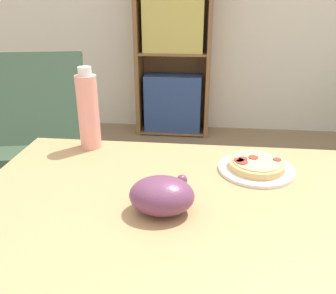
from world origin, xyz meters
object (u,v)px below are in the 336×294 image
at_px(bookshelf, 173,60).
at_px(drink_bottle, 88,111).
at_px(grape_bunch, 162,195).
at_px(pizza_on_plate, 256,166).
at_px(lounge_chair_near, 38,155).

bearing_deg(bookshelf, drink_bottle, -92.20).
bearing_deg(grape_bunch, drink_bottle, 128.50).
bearing_deg(pizza_on_plate, lounge_chair_near, 140.65).
relative_size(pizza_on_plate, grape_bunch, 1.43).
height_order(pizza_on_plate, bookshelf, bookshelf).
bearing_deg(bookshelf, lounge_chair_near, -120.21).
xyz_separation_m(grape_bunch, lounge_chair_near, (-0.95, 1.23, -0.50)).
relative_size(lounge_chair_near, bookshelf, 0.59).
distance_m(pizza_on_plate, grape_bunch, 0.35).
distance_m(lounge_chair_near, bookshelf, 1.52).
bearing_deg(drink_bottle, pizza_on_plate, -12.81).
height_order(drink_bottle, bookshelf, bookshelf).
bearing_deg(pizza_on_plate, drink_bottle, 167.19).
bearing_deg(drink_bottle, bookshelf, 87.80).
distance_m(grape_bunch, drink_bottle, 0.47).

